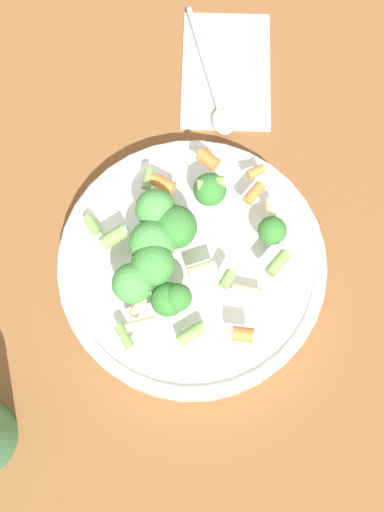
{
  "coord_description": "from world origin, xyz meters",
  "views": [
    {
      "loc": [
        -0.05,
        0.18,
        0.64
      ],
      "look_at": [
        0.0,
        0.0,
        0.05
      ],
      "focal_mm": 42.0,
      "sensor_mm": 36.0,
      "label": 1
    }
  ],
  "objects": [
    {
      "name": "spoon",
      "position": [
        0.03,
        -0.22,
        0.01
      ],
      "size": [
        0.11,
        0.17,
        0.01
      ],
      "rotation": [
        0.0,
        0.0,
        8.37
      ],
      "color": "silver",
      "rests_on": "napkin"
    },
    {
      "name": "bowl",
      "position": [
        0.0,
        0.0,
        0.02
      ],
      "size": [
        0.29,
        0.29,
        0.04
      ],
      "color": "white",
      "rests_on": "ground_plane"
    },
    {
      "name": "napkin",
      "position": [
        0.03,
        -0.26,
        0.0
      ],
      "size": [
        0.15,
        0.19,
        0.01
      ],
      "color": "beige",
      "rests_on": "ground_plane"
    },
    {
      "name": "pasta_salad",
      "position": [
        0.02,
        0.0,
        0.08
      ],
      "size": [
        0.22,
        0.22,
        0.07
      ],
      "color": "#8CB766",
      "rests_on": "bowl"
    },
    {
      "name": "ground_plane",
      "position": [
        0.0,
        0.0,
        0.0
      ],
      "size": [
        3.0,
        3.0,
        0.0
      ],
      "primitive_type": "plane",
      "color": "brown"
    }
  ]
}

